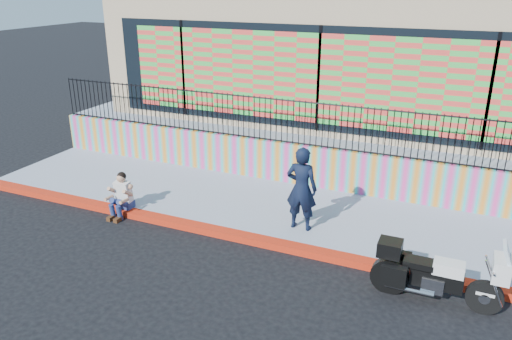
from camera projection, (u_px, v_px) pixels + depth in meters
The scene contains 10 objects.
ground at pixel (257, 243), 10.82m from camera, with size 90.00×90.00×0.00m, color black.
red_curb at pixel (257, 240), 10.79m from camera, with size 16.00×0.30×0.15m, color #AD1F0C.
sidewalk at pixel (284, 210), 12.20m from camera, with size 16.00×3.00×0.15m, color gray.
mural_wall at pixel (305, 165), 13.34m from camera, with size 16.00×0.20×1.10m, color #E53C92.
metal_fence at pixel (307, 124), 12.93m from camera, with size 15.80×0.04×1.20m, color black, non-canonical shape.
elevated_platform at pixel (351, 121), 17.73m from camera, with size 16.00×10.00×1.25m, color gray.
storefront_building at pixel (355, 47), 16.60m from camera, with size 14.00×8.06×4.00m.
police_motorcycle at pixel (435, 273), 8.68m from camera, with size 2.20×0.73×1.37m.
police_officer at pixel (302, 189), 10.84m from camera, with size 0.69×0.45×1.90m, color black.
seated_man at pixel (120, 199), 11.90m from camera, with size 0.54×0.71×1.06m.
Camera 1 is at (3.81, -8.73, 5.37)m, focal length 35.00 mm.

